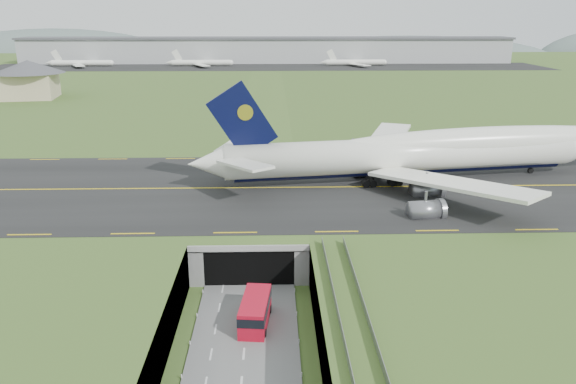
{
  "coord_description": "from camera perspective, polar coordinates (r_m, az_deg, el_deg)",
  "views": [
    {
      "loc": [
        3.33,
        -59.95,
        34.76
      ],
      "look_at": [
        5.49,
        20.0,
        9.44
      ],
      "focal_mm": 35.0,
      "sensor_mm": 36.0,
      "label": 1
    }
  ],
  "objects": [
    {
      "name": "ground",
      "position": [
        69.38,
        -4.19,
        -12.55
      ],
      "size": [
        900.0,
        900.0,
        0.0
      ],
      "primitive_type": "plane",
      "color": "#3A5220",
      "rests_on": "ground"
    },
    {
      "name": "airfield_deck",
      "position": [
        67.93,
        -4.24,
        -10.36
      ],
      "size": [
        800.0,
        800.0,
        6.0
      ],
      "primitive_type": "cube",
      "color": "gray",
      "rests_on": "ground"
    },
    {
      "name": "trench_road",
      "position": [
        62.96,
        -4.49,
        -15.9
      ],
      "size": [
        12.0,
        75.0,
        0.2
      ],
      "primitive_type": "cube",
      "color": "slate",
      "rests_on": "ground"
    },
    {
      "name": "taxiway",
      "position": [
        97.33,
        -3.44,
        0.4
      ],
      "size": [
        800.0,
        44.0,
        0.18
      ],
      "primitive_type": "cube",
      "color": "black",
      "rests_on": "airfield_deck"
    },
    {
      "name": "tunnel_portal",
      "position": [
        82.92,
        -3.74,
        -4.74
      ],
      "size": [
        17.0,
        22.3,
        6.0
      ],
      "color": "gray",
      "rests_on": "ground"
    },
    {
      "name": "guideway",
      "position": [
        50.93,
        7.79,
        -17.93
      ],
      "size": [
        3.0,
        53.0,
        7.05
      ],
      "color": "#A8A8A3",
      "rests_on": "ground"
    },
    {
      "name": "jumbo_jet",
      "position": [
        104.87,
        14.77,
        3.96
      ],
      "size": [
        87.76,
        57.14,
        19.12
      ],
      "rotation": [
        0.0,
        0.0,
        0.15
      ],
      "color": "white",
      "rests_on": "ground"
    },
    {
      "name": "shuttle_tram",
      "position": [
        66.9,
        -3.35,
        -11.99
      ],
      "size": [
        3.84,
        8.32,
        3.27
      ],
      "rotation": [
        0.0,
        0.0,
        -0.1
      ],
      "color": "#B60C21",
      "rests_on": "ground"
    },
    {
      "name": "service_building",
      "position": [
        223.52,
        -24.81,
        10.65
      ],
      "size": [
        28.04,
        28.04,
        13.47
      ],
      "rotation": [
        0.0,
        0.0,
        0.15
      ],
      "color": "#C9B791",
      "rests_on": "ground"
    },
    {
      "name": "cargo_terminal",
      "position": [
        359.99,
        -2.19,
        14.24
      ],
      "size": [
        320.0,
        67.0,
        15.6
      ],
      "color": "#B2B2B2",
      "rests_on": "ground"
    },
    {
      "name": "distant_hills",
      "position": [
        495.26,
        5.68,
        12.99
      ],
      "size": [
        700.0,
        91.0,
        60.0
      ],
      "color": "slate",
      "rests_on": "ground"
    }
  ]
}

